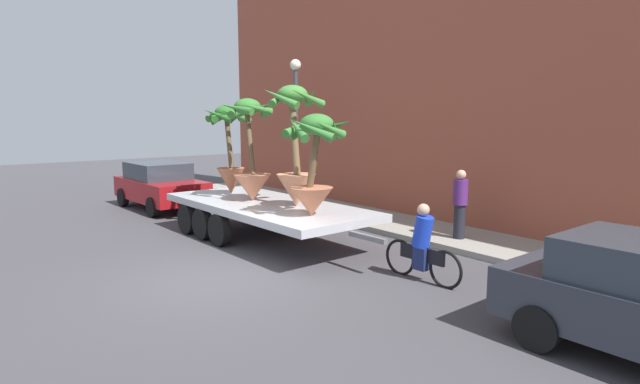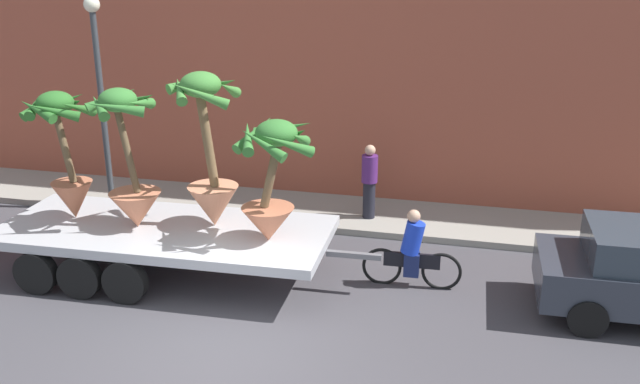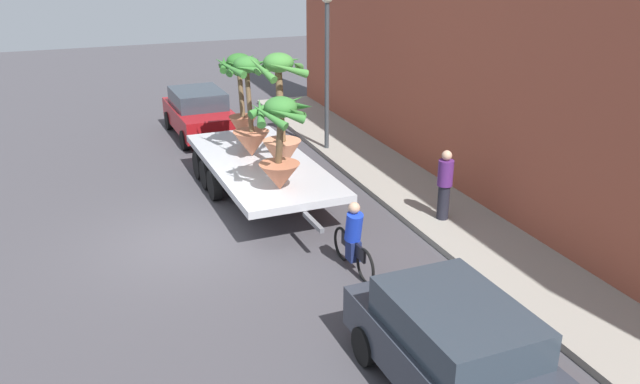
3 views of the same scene
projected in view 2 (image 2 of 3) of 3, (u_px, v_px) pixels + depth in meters
name	position (u px, v px, depth m)	size (l,w,h in m)	color
ground_plane	(226.00, 350.00, 10.82)	(60.00, 60.00, 0.00)	#423F44
sidewalk	(319.00, 212.00, 16.40)	(24.00, 2.20, 0.15)	gray
building_facade	(336.00, 10.00, 16.48)	(24.00, 1.20, 9.17)	#9E4C38
flatbed_trailer	(153.00, 236.00, 13.18)	(7.28, 2.78, 0.98)	#B7BABF
potted_palm_rear	(65.00, 154.00, 13.12)	(1.36, 1.34, 2.49)	#B26647
potted_palm_middle	(130.00, 170.00, 12.74)	(1.44, 1.49, 2.63)	#C17251
potted_palm_front	(210.00, 161.00, 12.75)	(1.37, 1.45, 2.91)	tan
potted_palm_extra	(271.00, 183.00, 12.09)	(1.49, 1.45, 2.23)	#B26647
cyclist	(412.00, 253.00, 12.70)	(1.84, 0.36, 1.54)	black
pedestrian_near_gate	(369.00, 180.00, 15.55)	(0.36, 0.36, 1.71)	black
street_lamp	(99.00, 76.00, 15.74)	(0.36, 0.36, 4.83)	#383D42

